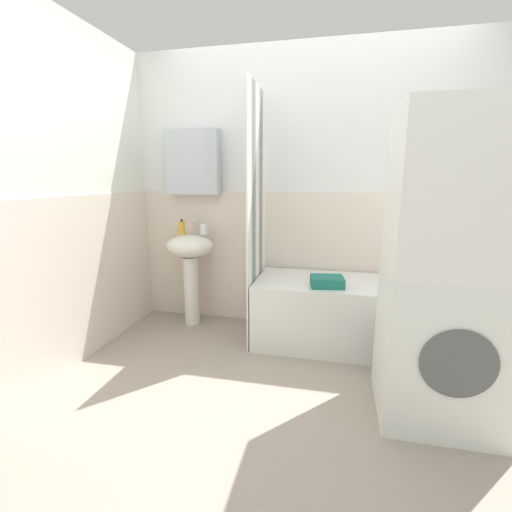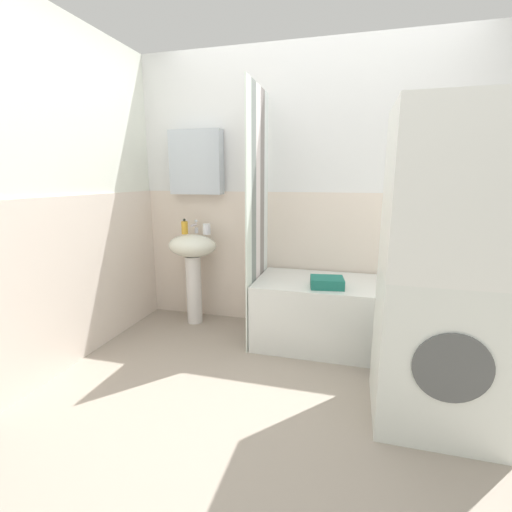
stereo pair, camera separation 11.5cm
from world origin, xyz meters
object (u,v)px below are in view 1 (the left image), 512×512
object	(u,v)px
towel_folded	(327,281)
shampoo_bottle	(419,266)
bathtub	(349,313)
lotion_bottle	(431,265)
soap_dispenser	(182,228)
toothbrush_cup	(204,229)
sink	(190,259)
body_wash_bottle	(404,269)
washer_dryer_stack	(449,272)

from	to	relation	value
towel_folded	shampoo_bottle	bearing A→B (deg)	28.82
shampoo_bottle	bathtub	bearing A→B (deg)	-156.24
lotion_bottle	towel_folded	distance (m)	0.92
soap_dispenser	shampoo_bottle	xyz separation A→B (m)	(2.01, 0.08, -0.26)
toothbrush_cup	bathtub	bearing A→B (deg)	-8.70
sink	soap_dispenser	distance (m)	0.29
sink	body_wash_bottle	world-z (taller)	sink
sink	washer_dryer_stack	world-z (taller)	washer_dryer_stack
lotion_bottle	towel_folded	bearing A→B (deg)	-152.64
soap_dispenser	shampoo_bottle	bearing A→B (deg)	2.21
toothbrush_cup	body_wash_bottle	xyz separation A→B (m)	(1.71, 0.05, -0.28)
toothbrush_cup	towel_folded	size ratio (longest dim) A/B	0.39
sink	washer_dryer_stack	xyz separation A→B (m)	(1.86, -0.92, 0.23)
toothbrush_cup	sink	bearing A→B (deg)	-153.39
toothbrush_cup	body_wash_bottle	world-z (taller)	toothbrush_cup
shampoo_bottle	body_wash_bottle	bearing A→B (deg)	176.25
soap_dispenser	toothbrush_cup	xyz separation A→B (m)	(0.20, 0.04, -0.01)
lotion_bottle	body_wash_bottle	size ratio (longest dim) A/B	1.50
shampoo_bottle	washer_dryer_stack	distance (m)	1.05
shampoo_bottle	toothbrush_cup	bearing A→B (deg)	-178.69
lotion_bottle	body_wash_bottle	distance (m)	0.21
bathtub	body_wash_bottle	world-z (taller)	body_wash_bottle
toothbrush_cup	washer_dryer_stack	world-z (taller)	washer_dryer_stack
shampoo_bottle	towel_folded	world-z (taller)	shampoo_bottle
sink	soap_dispenser	xyz separation A→B (m)	(-0.08, 0.02, 0.28)
shampoo_bottle	washer_dryer_stack	xyz separation A→B (m)	(-0.07, -1.02, 0.21)
sink	washer_dryer_stack	size ratio (longest dim) A/B	0.49
lotion_bottle	towel_folded	world-z (taller)	lotion_bottle
soap_dispenser	towel_folded	xyz separation A→B (m)	(1.30, -0.31, -0.32)
shampoo_bottle	towel_folded	size ratio (longest dim) A/B	0.86
washer_dryer_stack	body_wash_bottle	bearing A→B (deg)	91.75
sink	bathtub	size ratio (longest dim) A/B	0.56
body_wash_bottle	towel_folded	xyz separation A→B (m)	(-0.61, -0.40, -0.03)
sink	toothbrush_cup	xyz separation A→B (m)	(0.12, 0.06, 0.27)
soap_dispenser	toothbrush_cup	world-z (taller)	soap_dispenser
sink	towel_folded	xyz separation A→B (m)	(1.22, -0.29, -0.04)
lotion_bottle	shampoo_bottle	bearing A→B (deg)	-164.19
soap_dispenser	bathtub	world-z (taller)	soap_dispenser
soap_dispenser	shampoo_bottle	distance (m)	2.03
lotion_bottle	towel_folded	size ratio (longest dim) A/B	0.93
bathtub	body_wash_bottle	bearing A→B (deg)	29.37
lotion_bottle	sink	bearing A→B (deg)	-176.36
shampoo_bottle	washer_dryer_stack	world-z (taller)	washer_dryer_stack
toothbrush_cup	bathtub	distance (m)	1.43
sink	towel_folded	world-z (taller)	sink
sink	bathtub	xyz separation A→B (m)	(1.39, -0.14, -0.34)
body_wash_bottle	washer_dryer_stack	bearing A→B (deg)	-88.25
sink	lotion_bottle	world-z (taller)	sink
bathtub	body_wash_bottle	distance (m)	0.60
toothbrush_cup	body_wash_bottle	distance (m)	1.73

